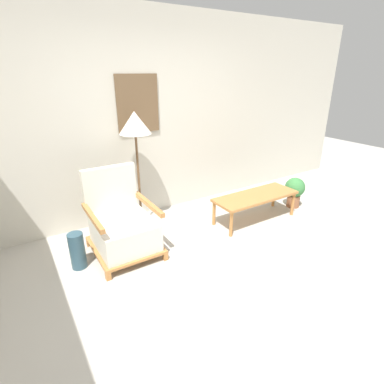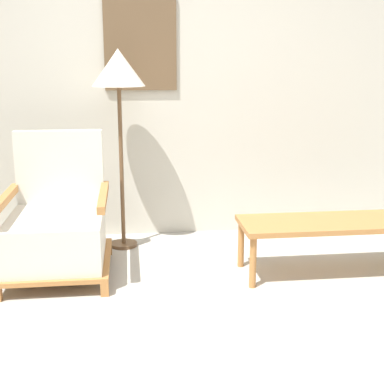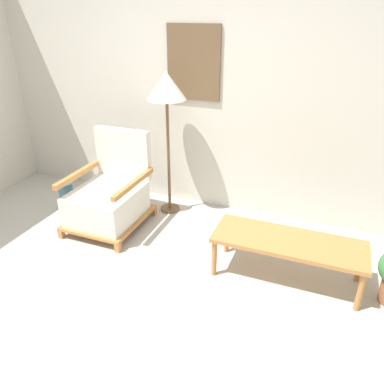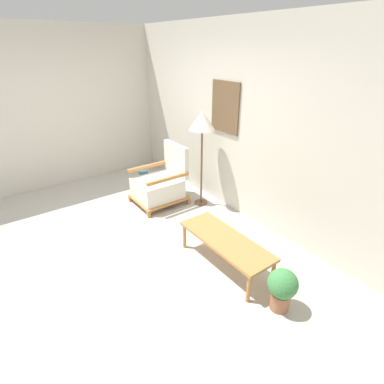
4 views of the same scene
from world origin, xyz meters
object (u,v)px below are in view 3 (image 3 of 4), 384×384
(floor_lamp, at_px, (167,91))
(vase, at_px, (67,200))
(armchair, at_px, (110,197))
(coffee_table, at_px, (288,244))

(floor_lamp, bearing_deg, vase, -150.17)
(armchair, bearing_deg, vase, -175.88)
(armchair, relative_size, floor_lamp, 0.63)
(armchair, bearing_deg, coffee_table, -6.62)
(armchair, xyz_separation_m, floor_lamp, (0.43, 0.51, 1.00))
(armchair, xyz_separation_m, coffee_table, (1.82, -0.21, 0.01))
(coffee_table, relative_size, vase, 3.02)
(coffee_table, distance_m, vase, 2.34)
(floor_lamp, height_order, coffee_table, floor_lamp)
(armchair, height_order, vase, armchair)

